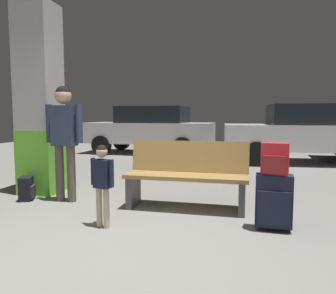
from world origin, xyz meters
TOP-DOWN VIEW (x-y plane):
  - ground_plane at (0.00, 4.00)m, footprint 18.00×18.00m
  - structural_pillar at (-2.00, 2.13)m, footprint 0.57×0.57m
  - bench at (0.40, 1.67)m, footprint 1.62×0.59m
  - suitcase at (1.43, 1.01)m, footprint 0.40×0.26m
  - backpack_bright at (1.43, 1.01)m, footprint 0.30×0.23m
  - child at (-0.40, 0.74)m, footprint 0.30×0.22m
  - adult at (-1.35, 1.68)m, footprint 0.56×0.23m
  - backpack_dark_floor at (-1.95, 1.64)m, footprint 0.27×0.32m
  - parked_car_far at (-1.64, 7.74)m, footprint 4.20×2.01m
  - parked_car_near at (2.86, 6.42)m, footprint 4.16×1.92m

SIDE VIEW (x-z plane):
  - ground_plane at x=0.00m, z-range -0.10..0.00m
  - backpack_dark_floor at x=-1.95m, z-range 0.00..0.34m
  - suitcase at x=1.43m, z-range 0.02..0.62m
  - bench at x=0.40m, z-range 0.00..0.88m
  - child at x=-0.40m, z-range 0.11..1.02m
  - backpack_bright at x=1.43m, z-range 0.60..0.94m
  - parked_car_far at x=-1.64m, z-range 0.05..1.56m
  - parked_car_near at x=2.86m, z-range 0.05..1.56m
  - adult at x=-1.35m, z-range 0.19..1.83m
  - structural_pillar at x=-2.00m, z-range -0.01..2.93m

